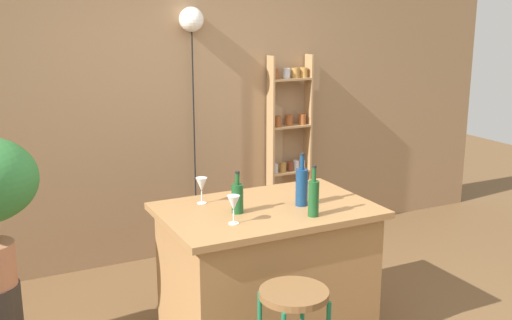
% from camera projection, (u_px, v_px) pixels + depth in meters
% --- Properties ---
extents(back_wall, '(6.40, 0.10, 2.80)m').
position_uv_depth(back_wall, '(174.00, 90.00, 5.08)').
color(back_wall, '#997551').
rests_on(back_wall, ground).
extents(kitchen_counter, '(1.28, 0.84, 0.88)m').
position_uv_depth(kitchen_counter, '(267.00, 274.00, 3.88)').
color(kitchen_counter, '#9E7042').
rests_on(kitchen_counter, ground).
extents(spice_shelf, '(0.40, 0.13, 1.66)m').
position_uv_depth(spice_shelf, '(289.00, 146.00, 5.53)').
color(spice_shelf, '#A87F51').
rests_on(spice_shelf, ground).
extents(bottle_soda_blue, '(0.08, 0.08, 0.33)m').
position_uv_depth(bottle_soda_blue, '(302.00, 186.00, 3.78)').
color(bottle_soda_blue, navy).
rests_on(bottle_soda_blue, kitchen_counter).
extents(bottle_vinegar, '(0.06, 0.06, 0.30)m').
position_uv_depth(bottle_vinegar, '(314.00, 197.00, 3.59)').
color(bottle_vinegar, '#194C23').
rests_on(bottle_vinegar, kitchen_counter).
extents(bottle_wine_red, '(0.07, 0.07, 0.25)m').
position_uv_depth(bottle_wine_red, '(237.00, 197.00, 3.65)').
color(bottle_wine_red, '#194C23').
rests_on(bottle_wine_red, kitchen_counter).
extents(wine_glass_left, '(0.07, 0.07, 0.16)m').
position_uv_depth(wine_glass_left, '(233.00, 204.00, 3.46)').
color(wine_glass_left, silver).
rests_on(wine_glass_left, kitchen_counter).
extents(wine_glass_center, '(0.07, 0.07, 0.16)m').
position_uv_depth(wine_glass_center, '(202.00, 185.00, 3.82)').
color(wine_glass_center, silver).
rests_on(wine_glass_center, kitchen_counter).
extents(pendant_globe_light, '(0.20, 0.20, 2.06)m').
position_uv_depth(pendant_globe_light, '(192.00, 24.00, 4.91)').
color(pendant_globe_light, black).
rests_on(pendant_globe_light, ground).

